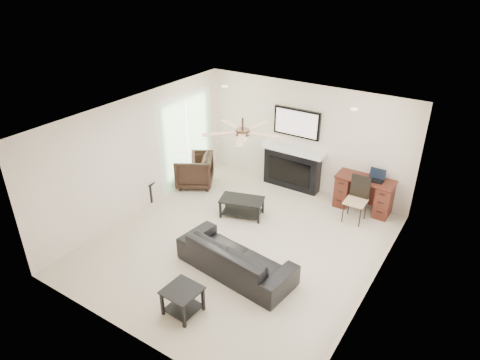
{
  "coord_description": "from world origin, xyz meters",
  "views": [
    {
      "loc": [
        3.66,
        -5.65,
        4.9
      ],
      "look_at": [
        -0.28,
        0.46,
        1.09
      ],
      "focal_mm": 32.0,
      "sensor_mm": 36.0,
      "label": 1
    }
  ],
  "objects_px": {
    "coffee_table": "(242,207)",
    "desk": "(364,194)",
    "fireplace_unit": "(293,150)",
    "armchair": "(194,170)",
    "sofa": "(236,257)"
  },
  "relations": [
    {
      "from": "coffee_table",
      "to": "desk",
      "type": "relative_size",
      "value": 0.74
    },
    {
      "from": "fireplace_unit",
      "to": "armchair",
      "type": "bearing_deg",
      "value": -149.77
    },
    {
      "from": "armchair",
      "to": "coffee_table",
      "type": "height_order",
      "value": "armchair"
    },
    {
      "from": "coffee_table",
      "to": "fireplace_unit",
      "type": "xyz_separation_m",
      "value": [
        0.29,
        1.71,
        0.75
      ]
    },
    {
      "from": "sofa",
      "to": "desk",
      "type": "relative_size",
      "value": 1.74
    },
    {
      "from": "sofa",
      "to": "armchair",
      "type": "height_order",
      "value": "armchair"
    },
    {
      "from": "sofa",
      "to": "armchair",
      "type": "bearing_deg",
      "value": -32.45
    },
    {
      "from": "armchair",
      "to": "desk",
      "type": "xyz_separation_m",
      "value": [
        3.76,
        1.1,
        -0.01
      ]
    },
    {
      "from": "sofa",
      "to": "coffee_table",
      "type": "height_order",
      "value": "sofa"
    },
    {
      "from": "sofa",
      "to": "fireplace_unit",
      "type": "relative_size",
      "value": 1.11
    },
    {
      "from": "armchair",
      "to": "fireplace_unit",
      "type": "xyz_separation_m",
      "value": [
        1.99,
        1.16,
        0.57
      ]
    },
    {
      "from": "sofa",
      "to": "fireplace_unit",
      "type": "height_order",
      "value": "fireplace_unit"
    },
    {
      "from": "coffee_table",
      "to": "fireplace_unit",
      "type": "height_order",
      "value": "fireplace_unit"
    },
    {
      "from": "armchair",
      "to": "desk",
      "type": "height_order",
      "value": "armchair"
    },
    {
      "from": "sofa",
      "to": "coffee_table",
      "type": "bearing_deg",
      "value": -53.5
    }
  ]
}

